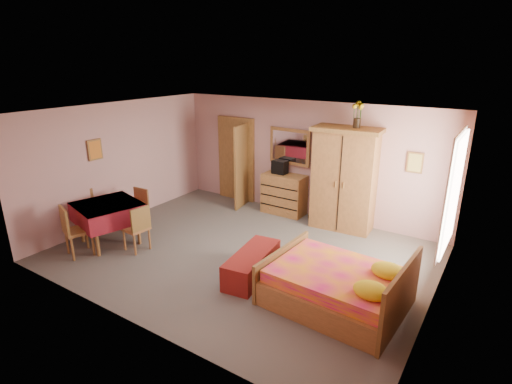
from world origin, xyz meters
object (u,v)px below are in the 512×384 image
Objects in this scene: wardrobe at (344,179)px; wall_mirror at (290,147)px; floor_lamp at (316,175)px; sunflower_vase at (358,115)px; bed at (336,276)px; chair_south at (78,230)px; chair_north at (136,210)px; dining_table at (109,223)px; bench at (252,264)px; chair_west at (89,214)px; stereo at (280,167)px; chest_of_drawers at (284,194)px; chair_east at (136,228)px.

wall_mirror is at bearing 165.29° from wardrobe.
floor_lamp is 1.67m from sunflower_vase.
floor_lamp is (0.73, -0.10, -0.54)m from wall_mirror.
bed is 2.02× the size of chair_south.
dining_table is at bearing 92.35° from chair_north.
bed is 4.69m from chair_south.
dining_table is at bearing -171.66° from bench.
wall_mirror reaches higher than chair_west.
chair_south is 1.12× the size of chair_north.
stereo is 1.60m from wardrobe.
sunflower_vase is at bearing 5.58° from wardrobe.
chair_north is (-3.59, -2.45, -0.65)m from wardrobe.
stereo is 0.15× the size of wardrobe.
sunflower_vase is at bearing -5.00° from wall_mirror.
floor_lamp is 3.03m from bench.
chest_of_drawers reaches higher than bench.
wardrobe is at bearing 140.43° from chair_west.
chair_west reaches higher than chair_east.
bench is 1.35× the size of chair_south.
wall_mirror is at bearing 171.30° from sunflower_vase.
bench is at bearing 171.85° from chair_north.
stereo is 0.37× the size of chair_east.
chair_south is at bearing 139.77° from chair_east.
bench is 3.29m from chair_south.
bed is 4.53m from dining_table.
dining_table is (-3.69, -3.21, -2.01)m from sunflower_vase.
stereo is at bearing 59.52° from dining_table.
stereo is at bearing -131.04° from chair_north.
sunflower_vase is 0.60× the size of chair_north.
chair_south is 1.36m from chair_north.
chair_east is at bearing -136.44° from wardrobe.
sunflower_vase is 3.46m from bed.
floor_lamp reaches higher than chair_east.
chest_of_drawers is at bearing -171.39° from floor_lamp.
stereo reaches higher than chair_north.
chair_south is at bearing -116.84° from stereo.
chair_north is (-3.12, 0.28, 0.22)m from bench.
wall_mirror is (-0.00, 0.21, 1.08)m from chest_of_drawers.
bed is (0.98, -2.70, -0.63)m from wardrobe.
wall_mirror is at bearing 172.20° from floor_lamp.
floor_lamp is at bearing 72.92° from chair_south.
chest_of_drawers is 2.98m from bench.
wall_mirror reaches higher than chair_east.
chest_of_drawers is at bearing -13.38° from stereo.
chest_of_drawers is 3.00× the size of stereo.
wardrobe reaches higher than chair_north.
wardrobe reaches higher than chair_east.
chair_east is (1.34, 0.06, -0.01)m from chair_west.
chair_north is (-3.76, -2.48, -1.98)m from sunflower_vase.
wall_mirror is 0.48× the size of wardrobe.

